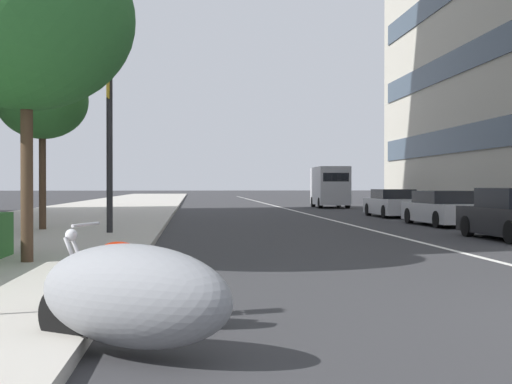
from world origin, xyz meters
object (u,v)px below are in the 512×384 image
object	(u,v)px
delivery_van_ahead	(330,186)
car_mid_block_traffic	(444,209)
street_lamp_with_banners	(120,62)
street_tree_far_plaza	(42,101)
motorcycle_far_end_row	(132,286)
motorcycle_nearest_camera	(131,296)
street_tree_mid_sidewalk	(26,18)
car_following_behind	(392,204)

from	to	relation	value
delivery_van_ahead	car_mid_block_traffic	bearing A→B (deg)	-177.57
car_mid_block_traffic	street_lamp_with_banners	world-z (taller)	street_lamp_with_banners
street_lamp_with_banners	street_tree_far_plaza	bearing A→B (deg)	55.80
motorcycle_far_end_row	delivery_van_ahead	world-z (taller)	delivery_van_ahead
motorcycle_nearest_camera	street_lamp_with_banners	xyz separation A→B (m)	(14.61, 1.57, 4.58)
car_mid_block_traffic	street_tree_mid_sidewalk	bearing A→B (deg)	134.65
motorcycle_far_end_row	car_following_behind	world-z (taller)	car_following_behind
motorcycle_nearest_camera	street_lamp_with_banners	distance (m)	15.40
car_mid_block_traffic	street_tree_far_plaza	xyz separation A→B (m)	(-3.37, 14.25, 3.55)
delivery_van_ahead	street_lamp_with_banners	world-z (taller)	street_lamp_with_banners
street_lamp_with_banners	street_tree_far_plaza	distance (m)	3.28
car_following_behind	street_tree_far_plaza	distance (m)	18.22
street_tree_mid_sidewalk	street_tree_far_plaza	size ratio (longest dim) A/B	1.15
street_lamp_with_banners	street_tree_mid_sidewalk	world-z (taller)	street_lamp_with_banners
delivery_van_ahead	street_tree_mid_sidewalk	bearing A→B (deg)	162.30
motorcycle_nearest_camera	street_tree_far_plaza	xyz separation A→B (m)	(16.38, 4.16, 3.63)
car_mid_block_traffic	street_tree_far_plaza	bearing A→B (deg)	101.88
motorcycle_far_end_row	delivery_van_ahead	xyz separation A→B (m)	(39.80, -10.03, 1.05)
motorcycle_nearest_camera	motorcycle_far_end_row	size ratio (longest dim) A/B	1.04
street_tree_mid_sidewalk	motorcycle_nearest_camera	bearing A→B (deg)	-160.12
motorcycle_far_end_row	car_following_behind	size ratio (longest dim) A/B	0.45
street_tree_far_plaza	motorcycle_nearest_camera	bearing A→B (deg)	-165.73
street_tree_far_plaza	delivery_van_ahead	bearing A→B (deg)	-29.42
motorcycle_nearest_camera	street_lamp_with_banners	bearing A→B (deg)	-49.11
car_mid_block_traffic	delivery_van_ahead	xyz separation A→B (m)	(21.58, 0.18, 0.84)
motorcycle_nearest_camera	delivery_van_ahead	xyz separation A→B (m)	(41.33, -9.91, 0.92)
delivery_van_ahead	street_lamp_with_banners	distance (m)	29.30
delivery_van_ahead	street_tree_mid_sidewalk	world-z (taller)	street_tree_mid_sidewalk
street_tree_far_plaza	street_tree_mid_sidewalk	bearing A→B (deg)	-169.84
delivery_van_ahead	motorcycle_far_end_row	bearing A→B (deg)	167.80
car_mid_block_traffic	motorcycle_nearest_camera	bearing A→B (deg)	151.51
motorcycle_nearest_camera	motorcycle_far_end_row	xyz separation A→B (m)	(1.53, 0.13, -0.13)
motorcycle_far_end_row	street_lamp_with_banners	size ratio (longest dim) A/B	0.24
delivery_van_ahead	motorcycle_nearest_camera	bearing A→B (deg)	168.46
motorcycle_far_end_row	street_tree_mid_sidewalk	size ratio (longest dim) A/B	0.34
motorcycle_nearest_camera	car_mid_block_traffic	bearing A→B (deg)	-82.29
delivery_van_ahead	street_tree_mid_sidewalk	size ratio (longest dim) A/B	0.85
delivery_van_ahead	street_tree_far_plaza	distance (m)	28.77
car_following_behind	street_tree_mid_sidewalk	distance (m)	24.22
street_lamp_with_banners	street_tree_mid_sidewalk	xyz separation A→B (m)	(-7.87, 0.87, -0.59)
car_mid_block_traffic	street_lamp_with_banners	size ratio (longest dim) A/B	0.56
delivery_van_ahead	street_lamp_with_banners	xyz separation A→B (m)	(-26.71, 11.47, 3.66)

